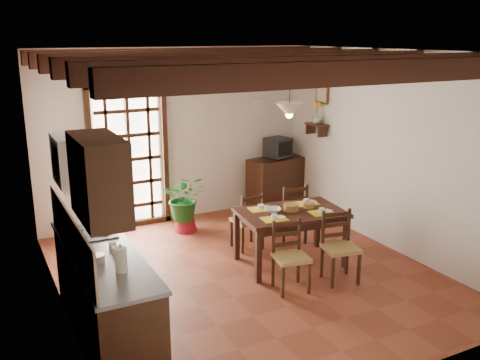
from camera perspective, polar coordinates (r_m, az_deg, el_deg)
ground_plane at (r=7.00m, az=0.78°, el=-10.00°), size 5.00×5.00×0.00m
room_shell at (r=6.43m, az=0.84°, el=4.78°), size 4.52×5.02×2.81m
ceiling_beams at (r=6.33m, az=0.87°, el=12.58°), size 4.50×4.34×0.20m
french_door at (r=8.51m, az=-11.79°, el=2.68°), size 1.26×0.11×2.32m
kitchen_counter at (r=5.67m, az=-14.26°, el=-11.55°), size 0.64×2.25×1.38m
upper_cabinet at (r=4.52m, az=-14.82°, el=0.15°), size 0.35×0.80×0.70m
range_hood at (r=5.75m, az=-17.28°, el=1.97°), size 0.38×0.60×0.54m
counter_items at (r=5.56m, az=-14.81°, el=-6.68°), size 0.50×1.43×0.25m
dining_table at (r=7.11m, az=5.44°, el=-4.03°), size 1.45×1.02×0.74m
chair_near_left at (r=6.53m, az=5.40°, el=-9.43°), size 0.45×0.43×0.85m
chair_near_right at (r=6.84m, az=10.59°, el=-8.36°), size 0.48×0.46×0.88m
chair_far_left at (r=7.71m, az=0.78°, el=-5.41°), size 0.41×0.39×0.84m
chair_far_right at (r=7.96m, az=5.35°, el=-4.64°), size 0.45×0.44×0.90m
table_setting at (r=7.07m, az=5.46°, el=-3.17°), size 0.99×0.66×0.09m
table_bowl at (r=7.01m, az=3.50°, el=-3.21°), size 0.28×0.28×0.05m
sideboard at (r=9.49m, az=3.99°, el=-0.27°), size 1.12×0.65×0.89m
crt_tv at (r=9.33m, az=4.08°, el=3.49°), size 0.46×0.44×0.33m
fuse_box at (r=9.30m, az=1.82°, el=7.64°), size 0.25×0.03×0.32m
plant_pot at (r=8.46m, az=-5.85°, el=-4.69°), size 0.37×0.37×0.23m
potted_plant at (r=8.31m, az=-5.93°, el=-1.71°), size 2.11×1.96×1.90m
wall_shelf at (r=8.94m, az=8.17°, el=5.63°), size 0.20×0.42×0.20m
shelf_vase at (r=8.92m, az=8.21°, el=6.51°), size 0.15×0.15×0.15m
shelf_flowers at (r=8.89m, az=8.26°, el=7.84°), size 0.14×0.14×0.36m
framed_picture at (r=8.91m, az=8.75°, el=9.08°), size 0.03×0.32×0.32m
pendant_lamp at (r=6.85m, az=5.29°, el=7.59°), size 0.36×0.36×0.84m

